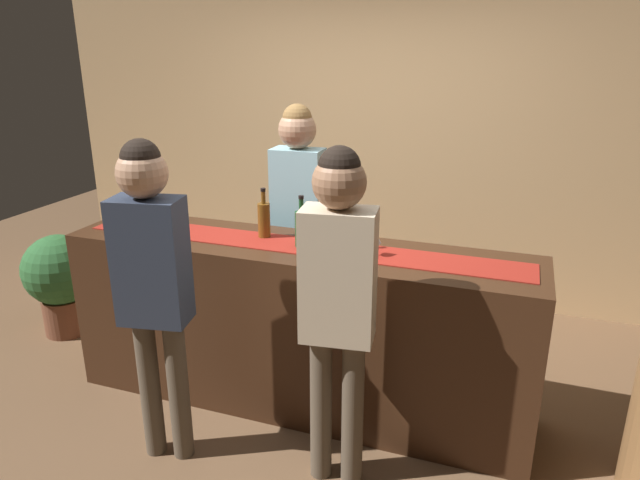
{
  "coord_description": "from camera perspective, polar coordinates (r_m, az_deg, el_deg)",
  "views": [
    {
      "loc": [
        1.17,
        -2.86,
        2.13
      ],
      "look_at": [
        0.15,
        0.0,
        1.08
      ],
      "focal_mm": 32.01,
      "sensor_mm": 36.0,
      "label": 1
    }
  ],
  "objects": [
    {
      "name": "wine_bottle_amber",
      "position": [
        3.4,
        -5.62,
        2.07
      ],
      "size": [
        0.07,
        0.07,
        0.3
      ],
      "color": "brown",
      "rests_on": "bar_counter"
    },
    {
      "name": "back_wall",
      "position": [
        4.95,
        5.88,
        11.02
      ],
      "size": [
        6.0,
        0.12,
        2.9
      ],
      "primitive_type": "cube",
      "color": "tan",
      "rests_on": "ground"
    },
    {
      "name": "bar_counter",
      "position": [
        3.49,
        -2.32,
        -8.55
      ],
      "size": [
        2.78,
        0.6,
        1.03
      ],
      "primitive_type": "cube",
      "color": "#3D2314",
      "rests_on": "ground"
    },
    {
      "name": "wine_glass_far_end",
      "position": [
        3.75,
        -17.38,
        2.78
      ],
      "size": [
        0.07,
        0.07,
        0.14
      ],
      "color": "silver",
      "rests_on": "bar_counter"
    },
    {
      "name": "customer_browsing",
      "position": [
        2.92,
        -16.43,
        -3.06
      ],
      "size": [
        0.37,
        0.26,
        1.72
      ],
      "rotation": [
        0.0,
        0.0,
        0.19
      ],
      "color": "brown",
      "rests_on": "ground"
    },
    {
      "name": "ground_plane",
      "position": [
        3.75,
        -2.21,
        -15.55
      ],
      "size": [
        10.0,
        10.0,
        0.0
      ],
      "primitive_type": "plane",
      "color": "brown"
    },
    {
      "name": "wine_glass_mid_counter",
      "position": [
        3.09,
        5.53,
        0.19
      ],
      "size": [
        0.07,
        0.07,
        0.14
      ],
      "color": "silver",
      "rests_on": "bar_counter"
    },
    {
      "name": "wine_glass_near_customer",
      "position": [
        3.68,
        -15.26,
        2.69
      ],
      "size": [
        0.07,
        0.07,
        0.14
      ],
      "color": "silver",
      "rests_on": "bar_counter"
    },
    {
      "name": "wine_bottle_clear",
      "position": [
        3.16,
        1.61,
        0.85
      ],
      "size": [
        0.07,
        0.07,
        0.3
      ],
      "color": "#B2C6C1",
      "rests_on": "bar_counter"
    },
    {
      "name": "bartender",
      "position": [
        3.85,
        -2.19,
        3.6
      ],
      "size": [
        0.34,
        0.25,
        1.77
      ],
      "rotation": [
        0.0,
        0.0,
        3.16
      ],
      "color": "#26262B",
      "rests_on": "ground"
    },
    {
      "name": "customer_sipping",
      "position": [
        2.64,
        1.82,
        -4.69
      ],
      "size": [
        0.36,
        0.24,
        1.72
      ],
      "rotation": [
        0.0,
        0.0,
        0.13
      ],
      "color": "brown",
      "rests_on": "ground"
    },
    {
      "name": "potted_plant_tall",
      "position": [
        4.75,
        -24.52,
        -3.43
      ],
      "size": [
        0.54,
        0.54,
        0.79
      ],
      "color": "brown",
      "rests_on": "ground"
    },
    {
      "name": "counter_runner_cloth",
      "position": [
        3.28,
        -2.44,
        -0.49
      ],
      "size": [
        2.64,
        0.28,
        0.01
      ],
      "primitive_type": "cube",
      "color": "maroon",
      "rests_on": "bar_counter"
    },
    {
      "name": "wine_bottle_green",
      "position": [
        3.22,
        -1.87,
        1.19
      ],
      "size": [
        0.07,
        0.07,
        0.3
      ],
      "color": "#194723",
      "rests_on": "bar_counter"
    }
  ]
}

